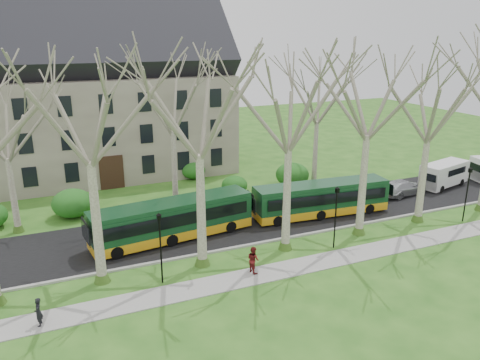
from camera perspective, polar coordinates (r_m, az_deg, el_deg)
name	(u,v)px	position (r m, az deg, el deg)	size (l,w,h in m)	color
ground	(248,257)	(31.22, 0.99, -9.37)	(120.00, 120.00, 0.00)	#285B1A
sidewalk	(265,274)	(29.20, 3.04, -11.35)	(70.00, 2.00, 0.06)	gray
road	(219,226)	(35.82, -2.62, -5.65)	(80.00, 8.00, 0.06)	black
curb	(239,247)	(32.42, -0.10, -8.16)	(80.00, 0.25, 0.14)	#A5A39E
building	(97,95)	(50.05, -17.00, 9.84)	(26.50, 12.20, 16.00)	slate
tree_row_verge	(247,153)	(29.00, 0.82, 3.31)	(49.00, 7.00, 14.00)	gray
tree_row_far	(179,137)	(38.62, -7.49, 5.24)	(33.00, 7.00, 12.00)	gray
lamp_row	(255,227)	(29.30, 1.82, -5.69)	(36.22, 0.22, 4.30)	black
hedges	(135,189)	(42.06, -12.72, -1.09)	(30.60, 8.60, 2.00)	#29651C
bus_lead	(173,220)	(33.47, -8.19, -4.79)	(11.58, 2.41, 2.89)	#113E1F
bus_follow	(321,198)	(37.99, 9.87, -2.23)	(11.05, 2.30, 2.76)	#113E1F
sedan	(403,187)	(44.76, 19.26, -0.86)	(1.94, 4.77, 1.38)	#A3A4A8
van_a	(444,175)	(48.38, 23.60, 0.58)	(5.38, 1.96, 2.35)	silver
pedestrian_a	(38,312)	(26.23, -23.37, -14.55)	(0.55, 0.36, 1.51)	black
pedestrian_b	(253,259)	(28.94, 1.63, -9.66)	(0.82, 0.64, 1.68)	maroon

